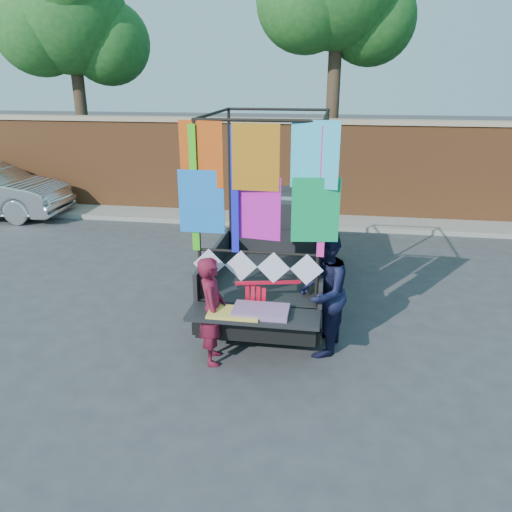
# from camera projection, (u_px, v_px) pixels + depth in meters

# --- Properties ---
(ground) EXTENTS (90.00, 90.00, 0.00)m
(ground) POSITION_uv_depth(u_px,v_px,m) (246.00, 339.00, 7.38)
(ground) COLOR #38383A
(ground) RESTS_ON ground
(brick_wall) EXTENTS (30.00, 0.45, 2.61)m
(brick_wall) POSITION_uv_depth(u_px,v_px,m) (291.00, 168.00, 13.42)
(brick_wall) COLOR brown
(brick_wall) RESTS_ON ground
(curb) EXTENTS (30.00, 1.20, 0.12)m
(curb) POSITION_uv_depth(u_px,v_px,m) (288.00, 220.00, 13.21)
(curb) COLOR gray
(curb) RESTS_ON ground
(tree_left) EXTENTS (4.20, 3.30, 7.05)m
(tree_left) POSITION_uv_depth(u_px,v_px,m) (70.00, 21.00, 14.12)
(tree_left) COLOR #38281C
(tree_left) RESTS_ON ground
(pickup_truck) EXTENTS (2.02, 5.08, 3.20)m
(pickup_truck) POSITION_uv_depth(u_px,v_px,m) (279.00, 243.00, 9.05)
(pickup_truck) COLOR black
(pickup_truck) RESTS_ON ground
(woman) EXTENTS (0.48, 0.62, 1.50)m
(woman) POSITION_uv_depth(u_px,v_px,m) (212.00, 311.00, 6.59)
(woman) COLOR maroon
(woman) RESTS_ON ground
(man) EXTENTS (0.81, 0.97, 1.80)m
(man) POSITION_uv_depth(u_px,v_px,m) (322.00, 292.00, 6.78)
(man) COLOR #151736
(man) RESTS_ON ground
(streamer_bundle) EXTENTS (0.86, 0.23, 0.60)m
(streamer_bundle) POSITION_uv_depth(u_px,v_px,m) (261.00, 295.00, 6.66)
(streamer_bundle) COLOR red
(streamer_bundle) RESTS_ON ground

